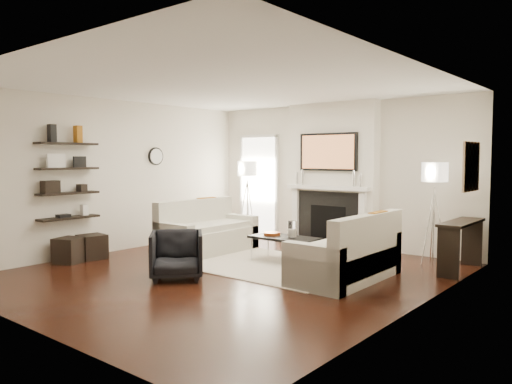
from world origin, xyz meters
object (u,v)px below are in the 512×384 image
Objects in this scene: loveseat_left_base at (208,241)px; lamp_right_shade at (435,172)px; lamp_left_shade at (247,168)px; armchair at (177,252)px; loveseat_right_base at (345,265)px; coffee_table at (285,238)px; ottoman_near at (92,247)px.

lamp_right_shade is at bearing 25.25° from loveseat_left_base.
lamp_right_shade is (3.90, -0.05, 0.00)m from lamp_left_shade.
armchair reaches higher than loveseat_left_base.
loveseat_right_base is 2.33m from armchair.
armchair is 1.81× the size of lamp_left_shade.
loveseat_left_base is at bearing 75.05° from armchair.
coffee_table is 2.75× the size of lamp_left_shade.
coffee_table is 2.76m from lamp_left_shade.
loveseat_right_base is at bearing -106.92° from lamp_right_shade.
loveseat_left_base and loveseat_right_base have the same top height.
loveseat_left_base and coffee_table have the same top height.
lamp_left_shade is at bearing 143.62° from coffee_table.
lamp_left_shade is (-1.49, 3.28, 1.09)m from armchair.
lamp_left_shade reaches higher than loveseat_right_base.
lamp_left_shade is 3.90m from lamp_right_shade.
lamp_right_shade is (1.85, 1.47, 1.05)m from coffee_table.
coffee_table is 1.52× the size of armchair.
lamp_right_shade is (0.56, 1.83, 1.24)m from loveseat_right_base.
armchair reaches higher than coffee_table.
loveseat_left_base is 4.50× the size of lamp_right_shade.
ottoman_near is at bearing -160.68° from loveseat_right_base.
lamp_right_shade reaches higher than loveseat_left_base.
armchair is 1.81× the size of ottoman_near.
loveseat_right_base is (2.85, -0.22, 0.00)m from loveseat_left_base.
ottoman_near is at bearing -146.77° from coffee_table.
ottoman_near is at bearing -144.55° from lamp_right_shade.
armchair reaches higher than loveseat_right_base.
loveseat_left_base is 1.00× the size of loveseat_right_base.
loveseat_right_base is at bearing -4.43° from loveseat_left_base.
coffee_table is 2.75× the size of ottoman_near.
lamp_left_shade is at bearing 150.72° from loveseat_right_base.
armchair is at bearing -0.53° from ottoman_near.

